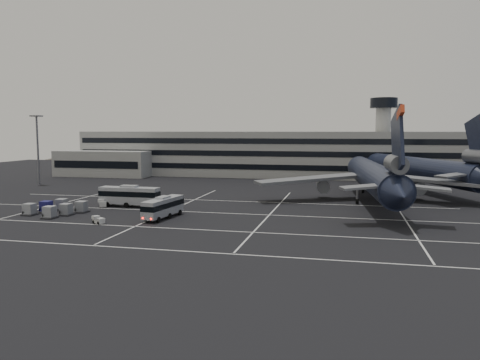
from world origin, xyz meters
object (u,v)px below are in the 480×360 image
object	(u,v)px
trijet_main	(374,177)
bus_far	(129,195)
uld_cluster	(56,208)
bus_near	(163,206)
tug_a	(104,203)

from	to	relation	value
trijet_main	bus_far	bearing A→B (deg)	-167.25
bus_far	uld_cluster	xyz separation A→B (m)	(-8.96, -9.78, -1.26)
bus_near	bus_far	size ratio (longest dim) A/B	0.90
trijet_main	tug_a	bearing A→B (deg)	-167.76
trijet_main	bus_near	bearing A→B (deg)	-150.21
trijet_main	uld_cluster	xyz separation A→B (m)	(-53.85, -24.22, -4.28)
bus_far	bus_near	bearing A→B (deg)	-130.79
bus_near	bus_far	bearing A→B (deg)	145.82
bus_near	uld_cluster	size ratio (longest dim) A/B	0.97
bus_near	bus_far	distance (m)	14.22
bus_far	uld_cluster	bearing A→B (deg)	138.34
uld_cluster	trijet_main	bearing A→B (deg)	24.21
tug_a	bus_near	bearing A→B (deg)	-49.87
bus_near	trijet_main	bearing A→B (deg)	42.33
bus_far	tug_a	world-z (taller)	bus_far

